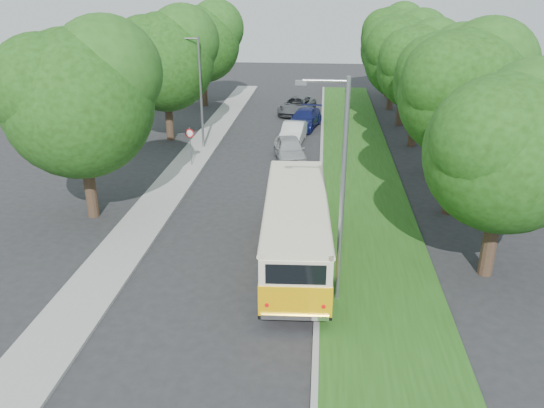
# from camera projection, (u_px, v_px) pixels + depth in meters

# --- Properties ---
(ground) EXTENTS (120.00, 120.00, 0.00)m
(ground) POSITION_uv_depth(u_px,v_px,m) (231.00, 262.00, 21.83)
(ground) COLOR #242427
(ground) RESTS_ON ground
(curb) EXTENTS (0.20, 70.00, 0.15)m
(curb) POSITION_uv_depth(u_px,v_px,m) (320.00, 215.00, 26.09)
(curb) COLOR gray
(curb) RESTS_ON ground
(grass_verge) EXTENTS (4.50, 70.00, 0.13)m
(grass_verge) POSITION_uv_depth(u_px,v_px,m) (368.00, 217.00, 25.88)
(grass_verge) COLOR #244C14
(grass_verge) RESTS_ON ground
(sidewalk) EXTENTS (2.20, 70.00, 0.12)m
(sidewalk) POSITION_uv_depth(u_px,v_px,m) (153.00, 209.00, 26.83)
(sidewalk) COLOR gray
(sidewalk) RESTS_ON ground
(treeline) EXTENTS (24.27, 41.91, 9.46)m
(treeline) POSITION_uv_depth(u_px,v_px,m) (318.00, 59.00, 35.83)
(treeline) COLOR #332319
(treeline) RESTS_ON ground
(lamppost_near) EXTENTS (1.71, 0.16, 8.00)m
(lamppost_near) POSITION_uv_depth(u_px,v_px,m) (340.00, 188.00, 17.49)
(lamppost_near) COLOR gray
(lamppost_near) RESTS_ON ground
(lamppost_far) EXTENTS (1.71, 0.16, 7.50)m
(lamppost_far) POSITION_uv_depth(u_px,v_px,m) (199.00, 89.00, 35.38)
(lamppost_far) COLOR gray
(lamppost_far) RESTS_ON ground
(warning_sign) EXTENTS (0.56, 0.10, 2.50)m
(warning_sign) POSITION_uv_depth(u_px,v_px,m) (190.00, 140.00, 32.58)
(warning_sign) COLOR gray
(warning_sign) RESTS_ON ground
(vintage_bus) EXTENTS (2.98, 9.82, 2.88)m
(vintage_bus) POSITION_uv_depth(u_px,v_px,m) (296.00, 230.00, 21.29)
(vintage_bus) COLOR #F2B007
(vintage_bus) RESTS_ON ground
(car_silver) EXTENTS (2.65, 4.79, 1.54)m
(car_silver) POSITION_uv_depth(u_px,v_px,m) (290.00, 149.00, 34.05)
(car_silver) COLOR #B1B1B6
(car_silver) RESTS_ON ground
(car_white) EXTENTS (1.92, 4.46, 1.43)m
(car_white) POSITION_uv_depth(u_px,v_px,m) (293.00, 133.00, 38.07)
(car_white) COLOR silver
(car_white) RESTS_ON ground
(car_blue) EXTENTS (3.03, 5.35, 1.46)m
(car_blue) POSITION_uv_depth(u_px,v_px,m) (305.00, 119.00, 41.99)
(car_blue) COLOR navy
(car_blue) RESTS_ON ground
(car_grey) EXTENTS (3.55, 5.67, 1.46)m
(car_grey) POSITION_uv_depth(u_px,v_px,m) (297.00, 106.00, 46.56)
(car_grey) COLOR #515358
(car_grey) RESTS_ON ground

